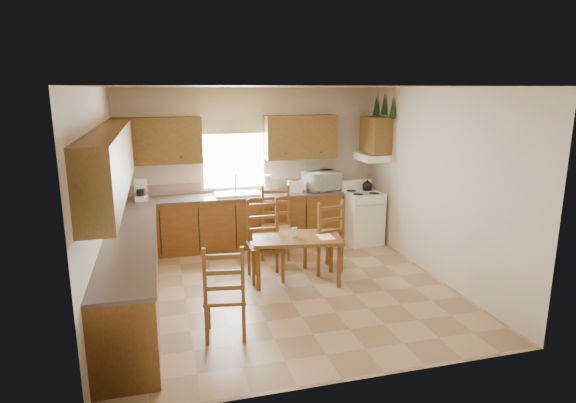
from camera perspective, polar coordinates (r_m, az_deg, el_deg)
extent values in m
plane|color=tan|center=(6.72, -0.57, -10.24)|extent=(4.50, 4.50, 0.00)
plane|color=brown|center=(6.16, -0.63, 13.45)|extent=(4.50, 4.50, 0.00)
plane|color=beige|center=(6.15, -21.34, -0.15)|extent=(4.50, 4.50, 0.00)
plane|color=beige|center=(7.19, 17.03, 2.03)|extent=(4.50, 4.50, 0.00)
plane|color=beige|center=(8.46, -4.45, 4.18)|extent=(4.50, 4.50, 0.00)
plane|color=beige|center=(4.24, 7.11, -5.12)|extent=(4.50, 4.50, 0.00)
cube|color=brown|center=(8.31, -6.49, -2.47)|extent=(3.75, 0.60, 0.88)
cube|color=brown|center=(6.24, -18.01, -8.44)|extent=(0.60, 3.60, 0.88)
cube|color=#52433D|center=(8.20, -6.57, 0.63)|extent=(3.75, 0.63, 0.04)
cube|color=#52433D|center=(6.09, -18.31, -4.41)|extent=(0.63, 3.60, 0.04)
cube|color=gray|center=(8.45, -6.89, 1.77)|extent=(3.75, 0.01, 0.18)
cube|color=brown|center=(8.09, -15.20, 6.95)|extent=(1.41, 0.33, 0.75)
cube|color=brown|center=(8.44, 1.51, 7.65)|extent=(1.25, 0.33, 0.75)
cube|color=brown|center=(5.90, -20.30, 4.40)|extent=(0.33, 3.60, 0.75)
cube|color=brown|center=(8.47, 10.36, 7.76)|extent=(0.33, 0.62, 0.62)
cube|color=white|center=(8.49, 9.95, 5.21)|extent=(0.44, 0.62, 0.12)
cube|color=white|center=(8.36, -6.47, 5.41)|extent=(1.13, 0.02, 1.18)
cube|color=white|center=(8.35, -6.46, 5.40)|extent=(1.05, 0.01, 1.10)
cube|color=#5A7546|center=(8.27, -6.52, 8.81)|extent=(1.19, 0.01, 0.24)
cube|color=silver|center=(8.20, -6.06, 0.93)|extent=(0.75, 0.45, 0.04)
cone|color=#164119|center=(8.21, 12.31, 10.87)|extent=(0.22, 0.22, 0.36)
cone|color=#164119|center=(8.50, 11.32, 11.26)|extent=(0.22, 0.22, 0.36)
cone|color=#164119|center=(8.78, 10.37, 11.09)|extent=(0.22, 0.22, 0.36)
cube|color=white|center=(8.61, 8.74, -1.93)|extent=(0.64, 0.66, 0.89)
cube|color=white|center=(8.08, -17.03, 1.24)|extent=(0.26, 0.28, 0.32)
cylinder|color=white|center=(8.30, -2.51, 2.11)|extent=(0.17, 0.17, 0.31)
cube|color=white|center=(8.33, 0.83, 1.77)|extent=(0.26, 0.19, 0.20)
imported|color=white|center=(8.53, 4.02, 2.46)|extent=(0.65, 0.54, 0.33)
cube|color=brown|center=(6.85, 1.02, -6.81)|extent=(1.33, 0.89, 0.66)
cube|color=brown|center=(5.36, -7.50, -10.38)|extent=(0.52, 0.50, 1.08)
cube|color=brown|center=(7.19, 4.23, -4.02)|extent=(0.55, 0.53, 1.10)
cube|color=brown|center=(7.74, -1.47, -2.57)|extent=(0.58, 0.56, 1.14)
cube|color=brown|center=(6.85, -2.70, -4.69)|extent=(0.49, 0.47, 1.14)
cube|color=white|center=(6.75, 4.48, -4.20)|extent=(0.21, 0.28, 0.00)
cube|color=white|center=(6.73, 0.71, -3.65)|extent=(0.10, 0.06, 0.13)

